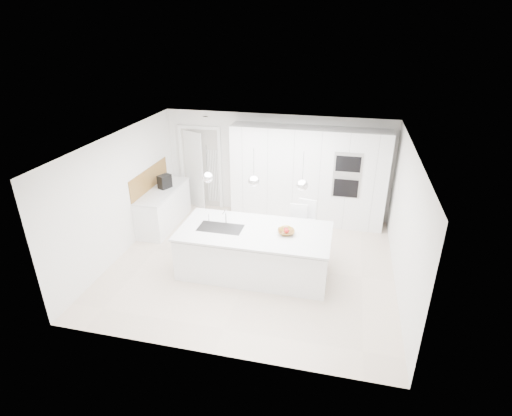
% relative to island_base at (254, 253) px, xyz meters
% --- Properties ---
extents(floor, '(5.50, 5.50, 0.00)m').
position_rel_island_base_xyz_m(floor, '(-0.10, 0.30, -0.43)').
color(floor, beige).
rests_on(floor, ground).
extents(wall_back, '(5.50, 0.00, 5.50)m').
position_rel_island_base_xyz_m(wall_back, '(-0.10, 2.80, 0.82)').
color(wall_back, white).
rests_on(wall_back, ground).
extents(wall_left, '(0.00, 5.00, 5.00)m').
position_rel_island_base_xyz_m(wall_left, '(-2.85, 0.30, 0.82)').
color(wall_left, white).
rests_on(wall_left, ground).
extents(ceiling, '(5.50, 5.50, 0.00)m').
position_rel_island_base_xyz_m(ceiling, '(-0.10, 0.30, 2.07)').
color(ceiling, white).
rests_on(ceiling, wall_back).
extents(tall_cabinets, '(3.60, 0.60, 2.30)m').
position_rel_island_base_xyz_m(tall_cabinets, '(0.70, 2.50, 0.72)').
color(tall_cabinets, white).
rests_on(tall_cabinets, floor).
extents(oven_stack, '(0.62, 0.04, 1.05)m').
position_rel_island_base_xyz_m(oven_stack, '(1.60, 2.19, 0.92)').
color(oven_stack, '#A5A5A8').
rests_on(oven_stack, tall_cabinets).
extents(doorway_frame, '(1.11, 0.08, 2.13)m').
position_rel_island_base_xyz_m(doorway_frame, '(-2.05, 2.77, 0.59)').
color(doorway_frame, white).
rests_on(doorway_frame, floor).
extents(hallway_door, '(0.76, 0.38, 2.00)m').
position_rel_island_base_xyz_m(hallway_door, '(-2.30, 2.72, 0.57)').
color(hallway_door, white).
rests_on(hallway_door, floor).
extents(radiator, '(0.32, 0.04, 1.40)m').
position_rel_island_base_xyz_m(radiator, '(-1.73, 2.76, 0.42)').
color(radiator, white).
rests_on(radiator, floor).
extents(left_base_cabinets, '(0.60, 1.80, 0.86)m').
position_rel_island_base_xyz_m(left_base_cabinets, '(-2.55, 1.50, 0.00)').
color(left_base_cabinets, white).
rests_on(left_base_cabinets, floor).
extents(left_worktop, '(0.62, 1.82, 0.04)m').
position_rel_island_base_xyz_m(left_worktop, '(-2.55, 1.50, 0.45)').
color(left_worktop, silver).
rests_on(left_worktop, left_base_cabinets).
extents(oak_backsplash, '(0.02, 1.80, 0.50)m').
position_rel_island_base_xyz_m(oak_backsplash, '(-2.84, 1.50, 0.72)').
color(oak_backsplash, olive).
rests_on(oak_backsplash, wall_left).
extents(island_base, '(2.80, 1.20, 0.86)m').
position_rel_island_base_xyz_m(island_base, '(0.00, 0.00, 0.00)').
color(island_base, white).
rests_on(island_base, floor).
extents(island_worktop, '(2.84, 1.40, 0.04)m').
position_rel_island_base_xyz_m(island_worktop, '(0.00, 0.05, 0.45)').
color(island_worktop, silver).
rests_on(island_worktop, island_base).
extents(island_sink, '(0.84, 0.44, 0.18)m').
position_rel_island_base_xyz_m(island_sink, '(-0.65, -0.00, 0.39)').
color(island_sink, '#3F3F42').
rests_on(island_sink, island_worktop).
extents(island_tap, '(0.02, 0.02, 0.30)m').
position_rel_island_base_xyz_m(island_tap, '(-0.60, 0.20, 0.62)').
color(island_tap, white).
rests_on(island_tap, island_worktop).
extents(pendant_left, '(0.20, 0.20, 0.20)m').
position_rel_island_base_xyz_m(pendant_left, '(-0.85, -0.00, 1.47)').
color(pendant_left, white).
rests_on(pendant_left, ceiling).
extents(pendant_mid, '(0.20, 0.20, 0.20)m').
position_rel_island_base_xyz_m(pendant_mid, '(-0.00, -0.00, 1.47)').
color(pendant_mid, white).
rests_on(pendant_mid, ceiling).
extents(pendant_right, '(0.20, 0.20, 0.20)m').
position_rel_island_base_xyz_m(pendant_right, '(0.85, -0.00, 1.47)').
color(pendant_right, white).
rests_on(pendant_right, ceiling).
extents(fruit_bowl, '(0.38, 0.38, 0.08)m').
position_rel_island_base_xyz_m(fruit_bowl, '(0.60, 0.05, 0.51)').
color(fruit_bowl, olive).
rests_on(fruit_bowl, island_worktop).
extents(espresso_machine, '(0.30, 0.35, 0.32)m').
position_rel_island_base_xyz_m(espresso_machine, '(-2.53, 1.63, 0.63)').
color(espresso_machine, black).
rests_on(espresso_machine, left_worktop).
extents(bar_stool_left, '(0.38, 0.52, 1.10)m').
position_rel_island_base_xyz_m(bar_stool_left, '(0.70, 0.80, 0.12)').
color(bar_stool_left, white).
rests_on(bar_stool_left, floor).
extents(bar_stool_right, '(0.48, 0.60, 1.17)m').
position_rel_island_base_xyz_m(bar_stool_right, '(0.87, 0.92, 0.16)').
color(bar_stool_right, white).
rests_on(bar_stool_right, floor).
extents(apple_a, '(0.07, 0.07, 0.07)m').
position_rel_island_base_xyz_m(apple_a, '(0.62, 0.04, 0.54)').
color(apple_a, red).
rests_on(apple_a, fruit_bowl).
extents(apple_b, '(0.09, 0.09, 0.09)m').
position_rel_island_base_xyz_m(apple_b, '(0.60, 0.02, 0.54)').
color(apple_b, red).
rests_on(apple_b, fruit_bowl).
extents(apple_c, '(0.08, 0.08, 0.08)m').
position_rel_island_base_xyz_m(apple_c, '(0.59, 0.07, 0.54)').
color(apple_c, red).
rests_on(apple_c, fruit_bowl).
extents(banana_bunch, '(0.24, 0.17, 0.21)m').
position_rel_island_base_xyz_m(banana_bunch, '(0.58, 0.05, 0.59)').
color(banana_bunch, gold).
rests_on(banana_bunch, fruit_bowl).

